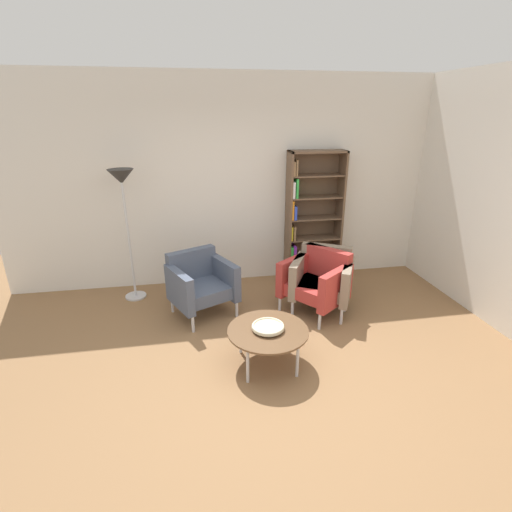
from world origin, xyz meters
name	(u,v)px	position (x,y,z in m)	size (l,w,h in m)	color
ground_plane	(270,380)	(0.00, 0.00, 0.00)	(8.32, 8.32, 0.00)	olive
plaster_back_panel	(235,183)	(0.00, 2.46, 1.45)	(6.40, 0.12, 2.90)	silver
bookshelf_tall	(310,218)	(1.06, 2.26, 0.94)	(0.80, 0.30, 1.90)	brown
coffee_table_low	(268,332)	(0.02, 0.25, 0.37)	(0.80, 0.80, 0.40)	brown
decorative_bowl	(268,327)	(0.02, 0.25, 0.43)	(0.32, 0.32, 0.05)	beige
armchair_corner_red	(200,283)	(-0.59, 1.43, 0.41)	(0.92, 0.89, 0.78)	#4C566B
armchair_spare_guest	(317,280)	(0.85, 1.24, 0.41)	(0.94, 0.95, 0.78)	#B73833
armchair_by_bookshelf	(323,278)	(0.95, 1.30, 0.41)	(0.93, 0.90, 0.78)	gray
floor_lamp_torchiere	(123,193)	(-1.47, 2.02, 1.45)	(0.32, 0.32, 1.74)	silver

